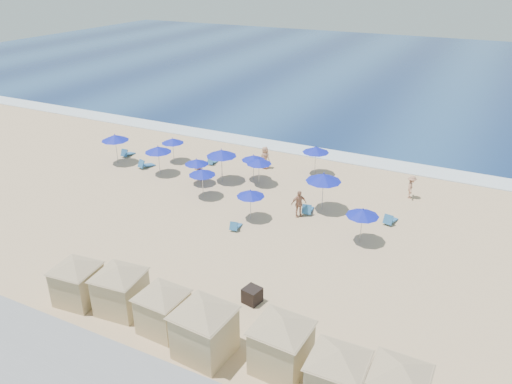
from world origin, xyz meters
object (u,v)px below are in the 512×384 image
cabana_5 (338,369)px  umbrella_10 (324,178)px  umbrella_0 (115,138)px  umbrella_7 (259,161)px  cabana_2 (162,303)px  beachgoer_3 (265,157)px  cabana_0 (76,275)px  cabana_1 (120,282)px  beachgoer_1 (299,204)px  beachgoer_0 (199,170)px  umbrella_2 (173,141)px  umbrella_3 (197,162)px  umbrella_1 (158,149)px  beachgoer_2 (411,187)px  umbrella_5 (253,158)px  umbrella_8 (251,193)px  umbrella_9 (316,149)px  umbrella_11 (363,213)px  cabana_6 (399,383)px  trash_bin (252,295)px  umbrella_4 (221,153)px  cabana_4 (282,337)px  cabana_3 (204,321)px  umbrella_6 (202,172)px

cabana_5 → umbrella_10: size_ratio=1.62×
umbrella_0 → umbrella_7: bearing=6.2°
cabana_2 → beachgoer_3: 20.17m
cabana_0 → cabana_1: cabana_1 is taller
cabana_2 → beachgoer_1: size_ratio=2.23×
cabana_2 → umbrella_7: size_ratio=1.90×
beachgoer_0 → beachgoer_3: bearing=-140.5°
cabana_1 → umbrella_7: 16.34m
umbrella_2 → umbrella_3: 5.23m
umbrella_3 → cabana_1: bearing=-71.1°
umbrella_1 → beachgoer_2: umbrella_1 is taller
umbrella_2 → umbrella_5: 7.73m
umbrella_8 → umbrella_9: bearing=82.9°
umbrella_5 → umbrella_11: umbrella_11 is taller
cabana_6 → umbrella_10: 16.89m
umbrella_0 → umbrella_5: bearing=9.5°
cabana_6 → beachgoer_1: bearing=125.1°
umbrella_0 → umbrella_3: size_ratio=1.24×
umbrella_1 → beachgoer_1: 12.72m
trash_bin → umbrella_9: bearing=111.6°
umbrella_3 → beachgoer_0: (-0.37, 0.77, -1.00)m
umbrella_11 → umbrella_4: bearing=160.9°
cabana_0 → umbrella_0: cabana_0 is taller
cabana_0 → umbrella_9: (4.74, 20.49, 0.57)m
cabana_2 → cabana_4: 5.77m
umbrella_8 → umbrella_10: size_ratio=0.77×
umbrella_2 → umbrella_5: (7.72, -0.41, -0.03)m
cabana_1 → umbrella_3: cabana_1 is taller
umbrella_2 → beachgoer_1: 13.91m
umbrella_4 → umbrella_5: (2.04, 1.29, -0.47)m
trash_bin → beachgoer_3: (-7.05, 16.12, 0.52)m
umbrella_10 → cabana_4: bearing=-76.7°
umbrella_2 → umbrella_3: size_ratio=1.03×
cabana_2 → cabana_5: cabana_5 is taller
trash_bin → umbrella_0: (-18.55, 11.64, 1.81)m
umbrella_10 → cabana_3: bearing=-89.4°
beachgoer_0 → beachgoer_3: 5.63m
umbrella_4 → umbrella_9: umbrella_4 is taller
umbrella_4 → beachgoer_0: bearing=-163.3°
cabana_1 → umbrella_4: size_ratio=1.66×
umbrella_10 → cabana_2: bearing=-99.0°
umbrella_8 → beachgoer_0: 7.71m
umbrella_11 → cabana_3: bearing=-105.3°
umbrella_7 → beachgoer_2: umbrella_7 is taller
umbrella_9 → beachgoer_3: bearing=-171.2°
cabana_1 → umbrella_10: bearing=71.0°
cabana_5 → umbrella_6: (-14.31, 13.26, 0.31)m
beachgoer_1 → umbrella_10: bearing=10.9°
umbrella_4 → beachgoer_1: umbrella_4 is taller
cabana_3 → beachgoer_3: (-6.86, 20.17, -0.78)m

